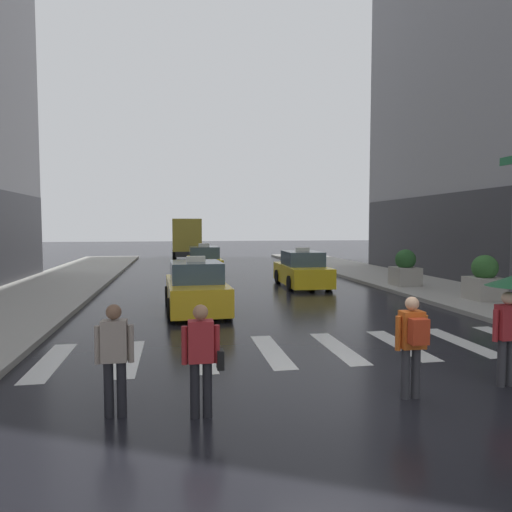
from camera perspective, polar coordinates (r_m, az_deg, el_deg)
The scene contains 12 objects.
ground_plane at distance 7.90m, azimuth 12.44°, elevation -16.89°, with size 160.00×160.00×0.00m, color black.
crosswalk_markings at distance 10.60m, azimuth 6.11°, elevation -11.43°, with size 11.30×2.80×0.01m.
taxi_lead at distance 15.20m, azimuth -7.48°, elevation -4.06°, with size 2.07×4.60×1.80m.
taxi_second at distance 21.25m, azimuth 5.73°, elevation -1.84°, with size 2.00×4.57×1.80m.
taxi_third at distance 26.33m, azimuth -6.48°, elevation -0.77°, with size 1.94×4.55×1.80m.
box_truck at distance 38.40m, azimuth -8.61°, elevation 2.29°, with size 2.34×7.56×3.35m.
pedestrian_with_umbrella at distance 9.06m, azimuth 29.22°, elevation -4.72°, with size 0.96×0.96×1.94m.
pedestrian_with_backpack at distance 7.83m, azimuth 18.85°, elevation -9.76°, with size 0.55×0.43×1.65m.
pedestrian_with_handbag at distance 6.80m, azimuth -6.74°, elevation -11.97°, with size 0.60×0.24×1.65m.
pedestrian_plain_coat at distance 7.07m, azimuth -17.16°, elevation -11.45°, with size 0.55×0.24×1.65m.
planter_near_corner at distance 18.35m, azimuth 26.50°, elevation -2.62°, with size 1.10×1.10×1.60m.
planter_mid_block at distance 21.46m, azimuth 18.04°, elevation -1.55°, with size 1.10×1.10×1.60m.
Camera 1 is at (-2.86, -6.82, 2.77)m, focal length 32.22 mm.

